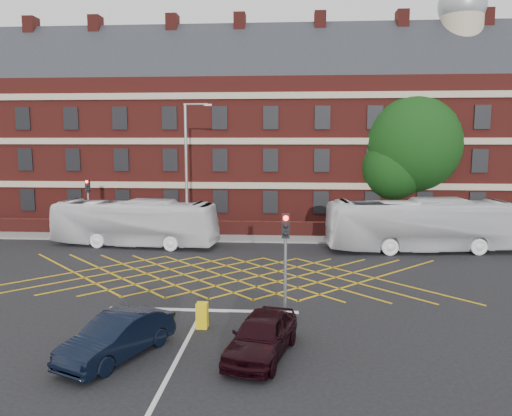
# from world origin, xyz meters

# --- Properties ---
(ground) EXTENTS (120.00, 120.00, 0.00)m
(ground) POSITION_xyz_m (0.00, 0.00, 0.00)
(ground) COLOR black
(ground) RESTS_ON ground
(victorian_building) EXTENTS (51.00, 12.17, 20.40)m
(victorian_building) POSITION_xyz_m (0.25, 22.00, 7.84)
(victorian_building) COLOR #5D1C18
(victorian_building) RESTS_ON ground
(boundary_wall) EXTENTS (56.00, 0.50, 1.10)m
(boundary_wall) POSITION_xyz_m (0.00, 13.00, 0.55)
(boundary_wall) COLOR #521916
(boundary_wall) RESTS_ON ground
(far_pavement) EXTENTS (60.00, 3.00, 0.12)m
(far_pavement) POSITION_xyz_m (0.00, 12.00, 0.06)
(far_pavement) COLOR slate
(far_pavement) RESTS_ON ground
(box_junction_hatching) EXTENTS (8.22, 8.22, 0.02)m
(box_junction_hatching) POSITION_xyz_m (0.00, 2.00, 0.01)
(box_junction_hatching) COLOR #CC990C
(box_junction_hatching) RESTS_ON ground
(stop_line) EXTENTS (8.00, 0.30, 0.02)m
(stop_line) POSITION_xyz_m (0.00, -3.50, 0.01)
(stop_line) COLOR silver
(stop_line) RESTS_ON ground
(centre_line) EXTENTS (0.15, 14.00, 0.02)m
(centre_line) POSITION_xyz_m (0.00, -10.00, 0.01)
(centre_line) COLOR silver
(centre_line) RESTS_ON ground
(bus_left) EXTENTS (11.39, 3.86, 3.11)m
(bus_left) POSITION_xyz_m (-6.84, 9.02, 1.56)
(bus_left) COLOR white
(bus_left) RESTS_ON ground
(bus_right) EXTENTS (12.29, 3.87, 3.37)m
(bus_right) POSITION_xyz_m (11.98, 8.73, 1.68)
(bus_right) COLOR silver
(bus_right) RESTS_ON ground
(car_navy) EXTENTS (3.12, 4.54, 1.42)m
(car_navy) POSITION_xyz_m (-1.97, -8.18, 0.71)
(car_navy) COLOR black
(car_navy) RESTS_ON ground
(car_maroon) EXTENTS (2.63, 4.46, 1.43)m
(car_maroon) POSITION_xyz_m (2.72, -7.75, 0.71)
(car_maroon) COLOR black
(car_maroon) RESTS_ON ground
(deciduous_tree) EXTENTS (8.12, 8.02, 10.77)m
(deciduous_tree) POSITION_xyz_m (13.08, 17.50, 6.20)
(deciduous_tree) COLOR black
(deciduous_tree) RESTS_ON ground
(traffic_light_near) EXTENTS (0.70, 0.70, 4.27)m
(traffic_light_near) POSITION_xyz_m (3.45, -4.47, 1.76)
(traffic_light_near) COLOR slate
(traffic_light_near) RESTS_ON ground
(traffic_light_far) EXTENTS (0.70, 0.70, 4.27)m
(traffic_light_far) POSITION_xyz_m (-10.97, 11.36, 1.76)
(traffic_light_far) COLOR slate
(traffic_light_far) RESTS_ON ground
(street_lamp) EXTENTS (2.25, 1.00, 9.43)m
(street_lamp) POSITION_xyz_m (-3.21, 9.12, 3.29)
(street_lamp) COLOR slate
(street_lamp) RESTS_ON ground
(direction_signs) EXTENTS (1.10, 0.16, 2.20)m
(direction_signs) POSITION_xyz_m (-13.00, 11.41, 1.38)
(direction_signs) COLOR gray
(direction_signs) RESTS_ON ground
(utility_cabinet) EXTENTS (0.42, 0.44, 0.97)m
(utility_cabinet) POSITION_xyz_m (0.32, -5.42, 0.49)
(utility_cabinet) COLOR yellow
(utility_cabinet) RESTS_ON ground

